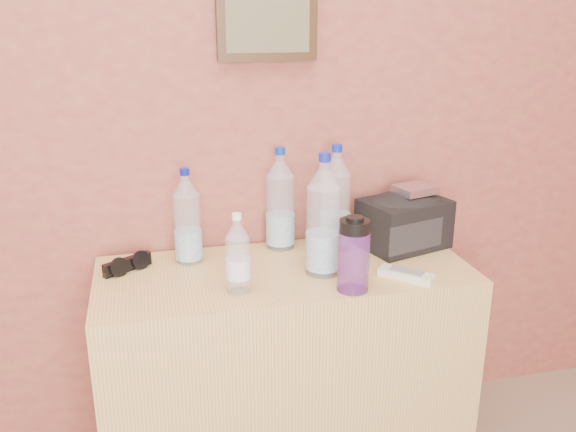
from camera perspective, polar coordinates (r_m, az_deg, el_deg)
The scene contains 12 objects.
picture_frame at distance 1.88m, azimuth -1.98°, elevation 18.09°, with size 0.30×0.03×0.25m, color #382311, non-canonical shape.
dresser at distance 1.98m, azimuth -0.28°, elevation -14.17°, with size 1.10×0.46×0.69m, color tan.
pet_large_a at distance 1.85m, azimuth -9.40°, elevation -0.49°, with size 0.08×0.08×0.29m.
pet_large_b at distance 1.94m, azimuth -0.73°, elevation 1.12°, with size 0.09×0.09×0.33m.
pet_large_c at distance 1.93m, azimuth 4.48°, elevation 1.17°, with size 0.09×0.09×0.34m.
pet_large_d at distance 1.74m, azimuth 3.34°, elevation -0.51°, with size 0.10×0.10×0.36m.
pet_small at distance 1.64m, azimuth -4.71°, elevation -3.93°, with size 0.06×0.06×0.22m.
nalgene_bottle at distance 1.66m, azimuth 6.16°, elevation -3.60°, with size 0.09×0.09×0.21m.
sunglasses at distance 1.86m, azimuth -14.80°, elevation -4.40°, with size 0.16×0.06×0.04m, color black, non-canonical shape.
ac_remote at distance 1.78m, azimuth 11.02°, elevation -5.44°, with size 0.16×0.05×0.02m, color silver.
toiletry_bag at distance 1.99m, azimuth 10.80°, elevation -0.38°, with size 0.26×0.19×0.18m, color black, non-canonical shape.
foil_packet at distance 1.98m, azimuth 11.72°, elevation 2.45°, with size 0.12×0.10×0.02m, color silver.
Camera 1 is at (-0.04, 0.13, 1.42)m, focal length 38.00 mm.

